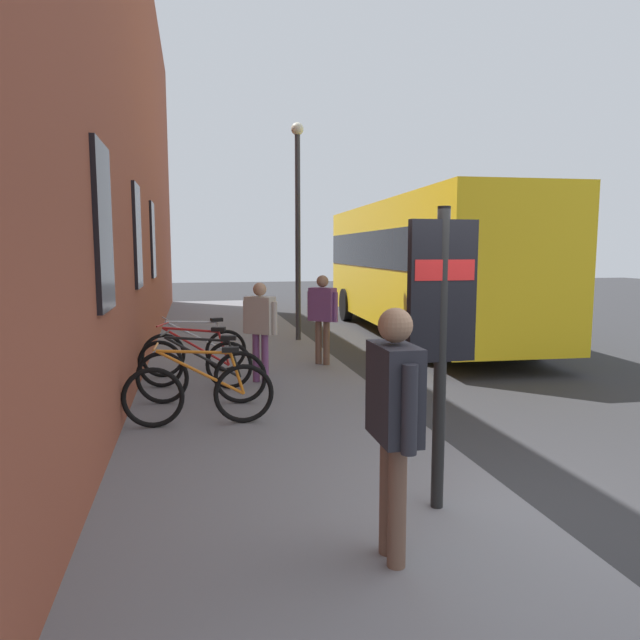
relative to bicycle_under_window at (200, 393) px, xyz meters
The scene contains 13 objects.
ground 4.79m from the bicycle_under_window, 49.14° to the right, with size 60.00×60.00×0.00m, color #2D2D30.
sidewalk_pavement 5.21m from the bicycle_under_window, ahead, with size 24.00×3.50×0.12m, color slate.
station_facade 7.39m from the bicycle_under_window, 11.05° to the left, with size 22.00×0.65×9.00m.
bicycle_under_window is the anchor object (origin of this frame).
bicycle_mid_rack 0.98m from the bicycle_under_window, ahead, with size 0.53×1.75×0.97m.
bicycle_leaning_wall 1.91m from the bicycle_under_window, ahead, with size 0.66×1.71×0.97m.
bicycle_nearest_sign 2.91m from the bicycle_under_window, ahead, with size 0.57×1.74×0.97m.
transit_info_sign 3.44m from the bicycle_under_window, 145.09° to the right, with size 0.10×0.55×2.40m.
city_bus 9.10m from the bicycle_under_window, 38.59° to the right, with size 10.61×3.06×3.35m.
pedestrian_near_bus 3.60m from the bicycle_under_window, 159.87° to the right, with size 0.65×0.25×1.70m.
pedestrian_by_facade 2.38m from the bicycle_under_window, 24.51° to the right, with size 0.45×0.50×1.57m.
pedestrian_crossing_street 4.02m from the bicycle_under_window, 34.03° to the right, with size 0.48×0.50×1.62m.
street_lamp 7.11m from the bicycle_under_window, 20.30° to the right, with size 0.28×0.28×4.89m.
Camera 1 is at (-3.91, 2.64, 2.19)m, focal length 32.34 mm.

